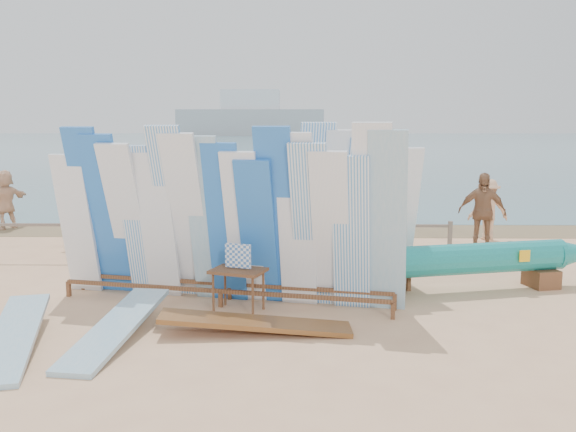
{
  "coord_description": "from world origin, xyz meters",
  "views": [
    {
      "loc": [
        2.77,
        -9.78,
        2.89
      ],
      "look_at": [
        2.58,
        1.93,
        1.16
      ],
      "focal_mm": 38.0,
      "sensor_mm": 36.0,
      "label": 1
    }
  ],
  "objects_px": {
    "beachgoer_10": "(482,212)",
    "beachgoer_2": "(75,211)",
    "stroller": "(317,233)",
    "vendor_table": "(238,289)",
    "flat_board_c": "(256,333)",
    "beach_chair_left": "(225,240)",
    "beach_chair_right": "(196,245)",
    "beachgoer_7": "(364,209)",
    "flat_board_a": "(15,349)",
    "beachgoer_11": "(5,199)",
    "outrigger_canoe": "(459,261)",
    "beachgoer_4": "(172,211)",
    "main_surfboard_rack": "(225,224)",
    "flat_board_b": "(117,339)",
    "side_surfboard_rack": "(346,217)",
    "beachgoer_3": "(114,198)",
    "beachgoer_extra_0": "(488,209)"
  },
  "relations": [
    {
      "from": "beach_chair_left",
      "to": "beachgoer_2",
      "type": "xyz_separation_m",
      "value": [
        -3.52,
        -0.0,
        0.7
      ]
    },
    {
      "from": "flat_board_a",
      "to": "beachgoer_2",
      "type": "distance_m",
      "value": 6.67
    },
    {
      "from": "stroller",
      "to": "beachgoer_3",
      "type": "xyz_separation_m",
      "value": [
        -5.47,
        2.65,
        0.48
      ]
    },
    {
      "from": "beachgoer_4",
      "to": "beachgoer_11",
      "type": "distance_m",
      "value": 6.19
    },
    {
      "from": "main_surfboard_rack",
      "to": "beachgoer_3",
      "type": "distance_m",
      "value": 7.74
    },
    {
      "from": "flat_board_b",
      "to": "stroller",
      "type": "xyz_separation_m",
      "value": [
        2.92,
        5.8,
        0.46
      ]
    },
    {
      "from": "side_surfboard_rack",
      "to": "beach_chair_left",
      "type": "bearing_deg",
      "value": 115.39
    },
    {
      "from": "side_surfboard_rack",
      "to": "outrigger_canoe",
      "type": "relative_size",
      "value": 0.49
    },
    {
      "from": "beachgoer_10",
      "to": "stroller",
      "type": "bearing_deg",
      "value": -163.41
    },
    {
      "from": "outrigger_canoe",
      "to": "beachgoer_4",
      "type": "relative_size",
      "value": 3.19
    },
    {
      "from": "beachgoer_7",
      "to": "flat_board_a",
      "type": "bearing_deg",
      "value": 84.82
    },
    {
      "from": "side_surfboard_rack",
      "to": "beach_chair_right",
      "type": "distance_m",
      "value": 4.46
    },
    {
      "from": "vendor_table",
      "to": "outrigger_canoe",
      "type": "bearing_deg",
      "value": 36.44
    },
    {
      "from": "beachgoer_11",
      "to": "beachgoer_7",
      "type": "distance_m",
      "value": 10.1
    },
    {
      "from": "outrigger_canoe",
      "to": "beach_chair_right",
      "type": "distance_m",
      "value": 5.97
    },
    {
      "from": "flat_board_b",
      "to": "beachgoer_7",
      "type": "height_order",
      "value": "beachgoer_7"
    },
    {
      "from": "outrigger_canoe",
      "to": "beach_chair_left",
      "type": "bearing_deg",
      "value": 127.68
    },
    {
      "from": "vendor_table",
      "to": "flat_board_a",
      "type": "xyz_separation_m",
      "value": [
        -2.78,
        -1.7,
        -0.36
      ]
    },
    {
      "from": "stroller",
      "to": "beachgoer_11",
      "type": "xyz_separation_m",
      "value": [
        -8.74,
        3.23,
        0.38
      ]
    },
    {
      "from": "flat_board_b",
      "to": "beachgoer_11",
      "type": "distance_m",
      "value": 10.78
    },
    {
      "from": "stroller",
      "to": "beachgoer_2",
      "type": "distance_m",
      "value": 5.69
    },
    {
      "from": "flat_board_c",
      "to": "beachgoer_3",
      "type": "distance_m",
      "value": 9.35
    },
    {
      "from": "outrigger_canoe",
      "to": "beachgoer_3",
      "type": "height_order",
      "value": "beachgoer_3"
    },
    {
      "from": "vendor_table",
      "to": "beachgoer_11",
      "type": "relative_size",
      "value": 0.64
    },
    {
      "from": "stroller",
      "to": "vendor_table",
      "type": "bearing_deg",
      "value": -117.27
    },
    {
      "from": "main_surfboard_rack",
      "to": "stroller",
      "type": "relative_size",
      "value": 5.17
    },
    {
      "from": "beachgoer_4",
      "to": "beach_chair_left",
      "type": "bearing_deg",
      "value": -120.91
    },
    {
      "from": "flat_board_b",
      "to": "beach_chair_right",
      "type": "xyz_separation_m",
      "value": [
        0.17,
        5.53,
        0.23
      ]
    },
    {
      "from": "beachgoer_11",
      "to": "main_surfboard_rack",
      "type": "bearing_deg",
      "value": 72.92
    },
    {
      "from": "flat_board_a",
      "to": "stroller",
      "type": "relative_size",
      "value": 2.38
    },
    {
      "from": "flat_board_c",
      "to": "beachgoer_extra_0",
      "type": "distance_m",
      "value": 9.14
    },
    {
      "from": "beachgoer_4",
      "to": "beachgoer_7",
      "type": "bearing_deg",
      "value": -104.61
    },
    {
      "from": "vendor_table",
      "to": "flat_board_b",
      "type": "relative_size",
      "value": 0.4
    },
    {
      "from": "side_surfboard_rack",
      "to": "vendor_table",
      "type": "height_order",
      "value": "side_surfboard_rack"
    },
    {
      "from": "stroller",
      "to": "beachgoer_2",
      "type": "xyz_separation_m",
      "value": [
        -5.66,
        0.24,
        0.48
      ]
    },
    {
      "from": "side_surfboard_rack",
      "to": "flat_board_c",
      "type": "distance_m",
      "value": 3.01
    },
    {
      "from": "flat_board_c",
      "to": "beachgoer_4",
      "type": "height_order",
      "value": "beachgoer_4"
    },
    {
      "from": "beach_chair_right",
      "to": "beachgoer_10",
      "type": "distance_m",
      "value": 6.65
    },
    {
      "from": "main_surfboard_rack",
      "to": "side_surfboard_rack",
      "type": "distance_m",
      "value": 2.19
    },
    {
      "from": "flat_board_c",
      "to": "beach_chair_left",
      "type": "distance_m",
      "value": 5.88
    },
    {
      "from": "stroller",
      "to": "beachgoer_4",
      "type": "height_order",
      "value": "beachgoer_4"
    },
    {
      "from": "flat_board_c",
      "to": "beachgoer_2",
      "type": "bearing_deg",
      "value": 36.51
    },
    {
      "from": "beachgoer_4",
      "to": "beachgoer_10",
      "type": "distance_m",
      "value": 7.21
    },
    {
      "from": "vendor_table",
      "to": "beach_chair_left",
      "type": "bearing_deg",
      "value": 118.45
    },
    {
      "from": "side_surfboard_rack",
      "to": "beach_chair_right",
      "type": "height_order",
      "value": "side_surfboard_rack"
    },
    {
      "from": "flat_board_c",
      "to": "stroller",
      "type": "distance_m",
      "value": 5.63
    },
    {
      "from": "beachgoer_3",
      "to": "beachgoer_4",
      "type": "bearing_deg",
      "value": 105.05
    },
    {
      "from": "beach_chair_left",
      "to": "beachgoer_4",
      "type": "bearing_deg",
      "value": 170.64
    },
    {
      "from": "beachgoer_10",
      "to": "beachgoer_2",
      "type": "xyz_separation_m",
      "value": [
        -9.51,
        -0.09,
        0.02
      ]
    },
    {
      "from": "beachgoer_4",
      "to": "beachgoer_10",
      "type": "height_order",
      "value": "beachgoer_4"
    }
  ]
}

